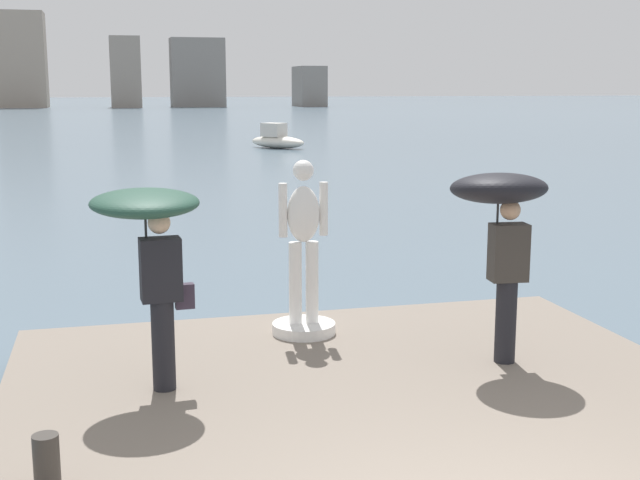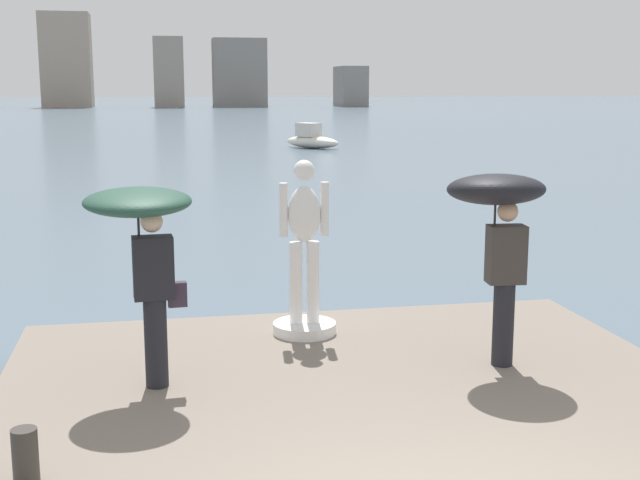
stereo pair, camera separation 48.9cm
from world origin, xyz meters
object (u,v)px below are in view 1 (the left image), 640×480
Objects in this scene: onlooker_right at (501,211)px; boat_mid at (277,139)px; mooring_bollard at (47,462)px; onlooker_left at (151,233)px; statue_white_figure at (304,266)px.

onlooker_right is 36.46m from boat_mid.
mooring_bollard is 39.07m from boat_mid.
onlooker_right is 4.97× the size of mooring_bollard.
onlooker_left is at bearing 64.97° from mooring_bollard.
mooring_bollard is (-4.42, -1.86, -1.41)m from onlooker_right.
onlooker_left is 37.06m from boat_mid.
onlooker_right reaches higher than onlooker_left.
statue_white_figure reaches higher than onlooker_left.
mooring_bollard is 0.12× the size of boat_mid.
boat_mid is at bearing 79.29° from statue_white_figure.
onlooker_right is at bearing -0.51° from onlooker_left.
boat_mid is (4.81, 36.11, -1.55)m from onlooker_right.
onlooker_right is at bearing -40.46° from statue_white_figure.
statue_white_figure is at bearing 51.25° from mooring_bollard.
onlooker_left is at bearing 179.49° from onlooker_right.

